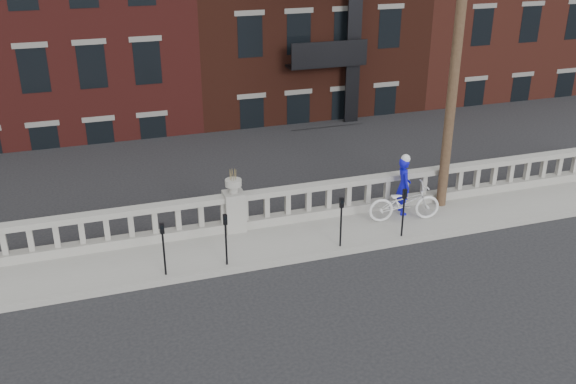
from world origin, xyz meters
name	(u,v)px	position (x,y,z in m)	size (l,w,h in m)	color
ground	(279,312)	(0.00, 0.00, 0.00)	(120.00, 120.00, 0.00)	black
sidewalk	(244,247)	(0.00, 3.00, 0.07)	(32.00, 2.20, 0.15)	gray
balustrade	(234,213)	(0.00, 3.95, 0.64)	(28.00, 0.34, 1.03)	gray
planter_pedestal	(234,207)	(0.00, 3.95, 0.83)	(0.55, 0.55, 1.76)	gray
lower_level	(154,28)	(0.56, 23.04, 2.63)	(80.00, 44.00, 20.80)	#605E59
utility_pole	(459,30)	(6.20, 3.60, 5.24)	(1.60, 0.28, 10.00)	#422D1E
parking_meter_a	(163,243)	(-2.16, 2.15, 1.00)	(0.10, 0.09, 1.36)	black
parking_meter_b	(226,234)	(-0.66, 2.15, 1.00)	(0.10, 0.09, 1.36)	black
parking_meter_c	(341,217)	(2.36, 2.15, 1.00)	(0.10, 0.09, 1.36)	black
parking_meter_d	(404,207)	(4.14, 2.15, 1.00)	(0.10, 0.09, 1.36)	black
bicycle	(404,202)	(4.65, 3.03, 0.68)	(0.71, 2.03, 1.06)	white
cyclist	(404,186)	(4.83, 3.46, 0.99)	(0.61, 0.40, 1.68)	#0D0CB6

